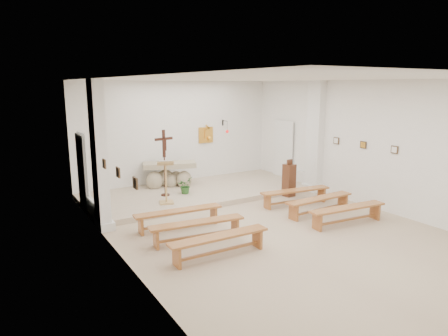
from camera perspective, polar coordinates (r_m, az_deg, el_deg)
ground at (r=9.74m, az=6.18°, el=-8.47°), size 7.00×10.00×0.00m
wall_left at (r=7.71m, az=-14.63°, el=-0.67°), size 0.02×10.00×3.50m
wall_right at (r=11.73m, az=20.09°, el=3.16°), size 0.02×10.00×3.50m
wall_back at (r=13.54m, az=-6.59°, el=4.86°), size 7.00×0.02×3.50m
ceiling at (r=9.15m, az=6.67°, el=12.51°), size 7.00×10.00×0.02m
sanctuary_platform at (r=12.54m, az=-3.55°, el=-3.44°), size 6.98×3.00×0.15m
pilaster_left at (r=9.63m, az=-17.40°, el=1.61°), size 0.26×0.55×3.50m
pilaster_right at (r=12.97m, az=12.88°, el=4.34°), size 0.26×0.55×3.50m
gold_wall_relief at (r=13.99m, az=-2.61°, el=4.73°), size 0.55×0.04×0.55m
sanctuary_lamp at (r=14.11m, az=0.39°, el=5.45°), size 0.11×0.36×0.44m
station_frame_left_front at (r=6.97m, az=-12.55°, el=-2.11°), size 0.03×0.20×0.20m
station_frame_left_mid at (r=7.90m, az=-14.90°, el=-0.60°), size 0.03×0.20×0.20m
station_frame_left_rear at (r=8.85m, az=-16.75°, el=0.59°), size 0.03×0.20×0.20m
station_frame_right_front at (r=11.24m, az=23.18°, el=2.42°), size 0.03×0.20×0.20m
station_frame_right_mid at (r=11.84m, az=19.27°, el=3.14°), size 0.03×0.20×0.20m
station_frame_right_rear at (r=12.49m, az=15.75°, el=3.78°), size 0.03×0.20×0.20m
radiator_left at (r=10.63m, az=-18.16°, el=-5.74°), size 0.10×0.85×0.52m
radiator_right at (r=13.77m, az=10.76°, el=-1.41°), size 0.10×0.85×0.52m
altar at (r=12.98m, az=-7.86°, el=-1.16°), size 1.78×1.15×0.86m
lectern at (r=11.05m, az=-8.29°, el=-1.95°), size 0.53×0.49×1.24m
crucifix_stand at (r=11.74m, az=-8.52°, el=1.42°), size 0.59×0.26×1.95m
potted_plant at (r=12.08m, az=-5.59°, el=-2.49°), size 0.59×0.58×0.50m
donation_pedestal at (r=12.39m, az=9.27°, el=-1.70°), size 0.33×0.33×1.15m
bench_left_front at (r=9.62m, az=-6.50°, el=-6.61°), size 2.15×0.51×0.45m
bench_right_front at (r=11.55m, az=10.17°, el=-3.59°), size 2.16×0.60×0.45m
bench_left_second at (r=8.81m, az=-3.87°, el=-8.32°), size 2.16×0.60×0.45m
bench_right_second at (r=10.88m, az=13.49°, el=-4.69°), size 2.14×0.42×0.45m
bench_left_third at (r=8.03m, az=-0.68°, el=-10.34°), size 2.14×0.37×0.45m
bench_right_third at (r=10.26m, az=17.24°, el=-5.91°), size 2.15×0.54×0.45m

